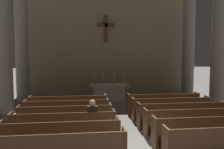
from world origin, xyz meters
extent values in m
cube|color=brown|center=(-2.15, -0.23, 0.70)|extent=(3.19, 0.05, 0.50)
cube|color=brown|center=(-0.53, -0.02, 0.47)|extent=(0.06, 0.50, 0.95)
cube|color=brown|center=(-2.15, 0.99, 0.42)|extent=(3.19, 0.40, 0.05)
cube|color=brown|center=(-2.15, 0.77, 0.70)|extent=(3.19, 0.05, 0.50)
cube|color=brown|center=(-2.15, 1.17, 0.20)|extent=(3.19, 0.04, 0.40)
cube|color=brown|center=(-0.53, 0.97, 0.47)|extent=(0.06, 0.50, 0.95)
cube|color=brown|center=(-3.78, 0.97, 0.47)|extent=(0.06, 0.50, 0.95)
cube|color=brown|center=(-2.15, 1.99, 0.42)|extent=(3.19, 0.40, 0.05)
cube|color=brown|center=(-2.15, 1.76, 0.70)|extent=(3.19, 0.05, 0.50)
cube|color=brown|center=(-2.15, 2.17, 0.20)|extent=(3.19, 0.04, 0.40)
cube|color=brown|center=(-0.53, 1.97, 0.47)|extent=(0.06, 0.50, 0.95)
cube|color=brown|center=(-3.78, 1.97, 0.47)|extent=(0.06, 0.50, 0.95)
cube|color=brown|center=(-2.15, 2.98, 0.42)|extent=(3.19, 0.40, 0.05)
cube|color=brown|center=(-2.15, 2.76, 0.70)|extent=(3.19, 0.05, 0.50)
cube|color=brown|center=(-2.15, 3.16, 0.20)|extent=(3.19, 0.04, 0.40)
cube|color=brown|center=(-0.53, 2.96, 0.47)|extent=(0.06, 0.50, 0.95)
cube|color=brown|center=(-3.78, 2.96, 0.47)|extent=(0.06, 0.50, 0.95)
cube|color=brown|center=(-2.15, 3.98, 0.42)|extent=(3.19, 0.40, 0.05)
cube|color=brown|center=(-2.15, 3.75, 0.70)|extent=(3.19, 0.05, 0.50)
cube|color=brown|center=(-2.15, 4.16, 0.20)|extent=(3.19, 0.04, 0.40)
cube|color=brown|center=(-0.53, 3.96, 0.47)|extent=(0.06, 0.50, 0.95)
cube|color=brown|center=(-3.78, 3.96, 0.47)|extent=(0.06, 0.50, 0.95)
cube|color=brown|center=(-2.15, 4.97, 0.42)|extent=(3.19, 0.40, 0.05)
cube|color=brown|center=(-2.15, 4.74, 0.70)|extent=(3.19, 0.05, 0.50)
cube|color=brown|center=(-2.15, 5.15, 0.20)|extent=(3.19, 0.04, 0.40)
cube|color=brown|center=(-0.53, 4.95, 0.47)|extent=(0.06, 0.50, 0.95)
cube|color=brown|center=(-3.78, 4.95, 0.47)|extent=(0.06, 0.50, 0.95)
cube|color=brown|center=(0.53, -0.02, 0.47)|extent=(0.06, 0.50, 0.95)
cube|color=brown|center=(2.15, 0.99, 0.42)|extent=(3.19, 0.40, 0.05)
cube|color=brown|center=(2.15, 0.77, 0.70)|extent=(3.19, 0.05, 0.50)
cube|color=brown|center=(2.15, 1.17, 0.20)|extent=(3.19, 0.04, 0.40)
cube|color=brown|center=(0.53, 0.97, 0.47)|extent=(0.06, 0.50, 0.95)
cube|color=brown|center=(2.15, 1.99, 0.42)|extent=(3.19, 0.40, 0.05)
cube|color=brown|center=(2.15, 1.76, 0.70)|extent=(3.19, 0.05, 0.50)
cube|color=brown|center=(2.15, 2.17, 0.20)|extent=(3.19, 0.04, 0.40)
cube|color=brown|center=(0.53, 1.97, 0.47)|extent=(0.06, 0.50, 0.95)
cube|color=brown|center=(2.15, 2.98, 0.42)|extent=(3.19, 0.40, 0.05)
cube|color=brown|center=(2.15, 2.76, 0.70)|extent=(3.19, 0.05, 0.50)
cube|color=brown|center=(2.15, 3.16, 0.20)|extent=(3.19, 0.04, 0.40)
cube|color=brown|center=(0.53, 2.96, 0.47)|extent=(0.06, 0.50, 0.95)
cube|color=brown|center=(3.78, 2.96, 0.47)|extent=(0.06, 0.50, 0.95)
cube|color=brown|center=(2.15, 3.98, 0.42)|extent=(3.19, 0.40, 0.05)
cube|color=brown|center=(2.15, 3.75, 0.70)|extent=(3.19, 0.05, 0.50)
cube|color=brown|center=(2.15, 4.16, 0.20)|extent=(3.19, 0.04, 0.40)
cube|color=brown|center=(0.53, 3.96, 0.47)|extent=(0.06, 0.50, 0.95)
cube|color=brown|center=(3.78, 3.96, 0.47)|extent=(0.06, 0.50, 0.95)
cube|color=brown|center=(2.15, 4.97, 0.42)|extent=(3.19, 0.40, 0.05)
cube|color=brown|center=(2.15, 4.74, 0.70)|extent=(3.19, 0.05, 0.50)
cube|color=brown|center=(2.15, 5.15, 0.20)|extent=(3.19, 0.04, 0.40)
cube|color=brown|center=(0.53, 4.95, 0.47)|extent=(0.06, 0.50, 0.95)
cube|color=brown|center=(3.78, 4.95, 0.47)|extent=(0.06, 0.50, 0.95)
cube|color=gray|center=(-4.81, 4.98, 0.10)|extent=(1.00, 1.00, 0.20)
cylinder|color=gray|center=(-4.81, 4.98, 3.41)|extent=(0.72, 0.72, 6.81)
cube|color=gray|center=(4.81, 4.98, 0.10)|extent=(1.00, 1.00, 0.20)
cylinder|color=gray|center=(4.81, 4.98, 3.41)|extent=(0.72, 0.72, 6.81)
cube|color=gray|center=(-4.81, 8.30, 0.10)|extent=(1.00, 1.00, 0.20)
cylinder|color=gray|center=(-4.81, 8.30, 3.41)|extent=(0.72, 0.72, 6.81)
cube|color=gray|center=(4.81, 8.30, 0.10)|extent=(1.00, 1.00, 0.20)
cylinder|color=gray|center=(4.81, 8.30, 3.41)|extent=(0.72, 0.72, 6.81)
cube|color=#BCB7AD|center=(0.00, 8.15, 0.44)|extent=(1.76, 0.72, 0.88)
cube|color=#BCB7AD|center=(0.00, 8.15, 0.94)|extent=(2.20, 0.90, 0.12)
cube|color=silver|center=(0.00, 8.15, 1.00)|extent=(2.09, 0.86, 0.01)
cylinder|color=#B79338|center=(-0.85, 8.15, 1.02)|extent=(0.16, 0.16, 0.02)
cylinder|color=#B79338|center=(-0.85, 8.15, 1.18)|extent=(0.07, 0.07, 0.33)
cylinder|color=silver|center=(-0.85, 8.15, 1.48)|extent=(0.04, 0.04, 0.27)
cylinder|color=#B79338|center=(-0.30, 8.15, 1.02)|extent=(0.16, 0.16, 0.02)
cylinder|color=#B79338|center=(-0.30, 8.15, 1.18)|extent=(0.07, 0.07, 0.33)
cylinder|color=silver|center=(-0.30, 8.15, 1.48)|extent=(0.04, 0.04, 0.27)
cylinder|color=#B79338|center=(0.30, 8.15, 1.02)|extent=(0.16, 0.16, 0.02)
cylinder|color=#B79338|center=(0.30, 8.15, 1.18)|extent=(0.07, 0.07, 0.33)
cylinder|color=silver|center=(0.30, 8.15, 1.48)|extent=(0.04, 0.04, 0.27)
cylinder|color=#B79338|center=(0.85, 8.15, 1.02)|extent=(0.16, 0.16, 0.02)
cylinder|color=#B79338|center=(0.85, 8.15, 1.18)|extent=(0.07, 0.07, 0.33)
cylinder|color=silver|center=(0.85, 8.15, 1.48)|extent=(0.04, 0.04, 0.27)
cube|color=gray|center=(0.00, 9.96, 3.88)|extent=(10.77, 0.25, 7.76)
cube|color=brown|center=(0.00, 9.74, 4.27)|extent=(0.20, 0.20, 1.68)
cube|color=brown|center=(0.00, 9.74, 4.52)|extent=(1.08, 0.20, 0.20)
cube|color=#26262B|center=(-1.23, 2.17, 0.23)|extent=(0.24, 0.14, 0.45)
cube|color=#26262B|center=(-1.23, 2.04, 0.51)|extent=(0.28, 0.36, 0.12)
cube|color=#2D2319|center=(-1.23, 1.91, 0.84)|extent=(0.32, 0.20, 0.54)
sphere|color=beige|center=(-1.23, 1.91, 1.22)|extent=(0.20, 0.20, 0.20)
camera|label=1|loc=(-1.56, -5.84, 2.82)|focal=39.50mm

